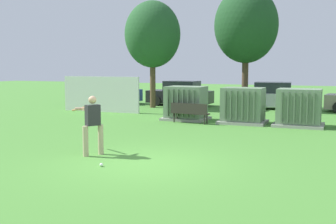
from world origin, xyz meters
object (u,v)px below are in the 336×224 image
Objects in this scene: batter at (92,122)px; transformer_mid_east at (299,108)px; transformer_west at (186,104)px; parked_car_leftmost at (111,92)px; parked_car_right_of_center at (271,96)px; park_bench at (190,112)px; parked_car_left_of_center at (180,94)px; transformer_mid_west at (243,106)px; sports_ball at (101,165)px.

transformer_mid_east is at bearing 58.90° from batter.
batter is (0.20, -8.57, 0.19)m from transformer_west.
parked_car_right_of_center is (10.95, 0.28, 0.00)m from parked_car_leftmost.
park_bench is 0.43× the size of parked_car_left_of_center.
parked_car_left_of_center is 5.83m from parked_car_right_of_center.
transformer_mid_west is 0.48× the size of parked_car_right_of_center.
transformer_mid_east is at bearing -0.79° from transformer_mid_west.
parked_car_left_of_center is at bearing 112.77° from transformer_west.
parked_car_leftmost is at bearing 118.29° from batter.
transformer_west is 23.33× the size of sports_ball.
sports_ball is at bearing -48.95° from batter.
sports_ball is (-4.07, -9.51, -0.74)m from transformer_mid_east.
transformer_west and transformer_mid_east have the same top height.
parked_car_leftmost is (-13.20, 6.76, -0.04)m from transformer_mid_east.
sports_ball is 16.93m from parked_car_left_of_center.
transformer_mid_east is at bearing -2.06° from transformer_west.
parked_car_right_of_center reaches higher than sports_ball.
sports_ball is (0.98, -1.13, -0.93)m from batter.
transformer_mid_west and parked_car_right_of_center have the same top height.
sports_ball is 18.66m from parked_car_leftmost.
sports_ball is 16.65m from parked_car_right_of_center.
batter is 0.40× the size of parked_car_leftmost.
sports_ball is at bearing -96.30° from parked_car_right_of_center.
transformer_west is 1.00× the size of transformer_mid_west.
parked_car_left_of_center is (-8.07, 6.92, -0.04)m from transformer_mid_east.
batter is at bearing -78.82° from parked_car_left_of_center.
transformer_mid_east is (2.43, -0.03, 0.00)m from transformer_mid_west.
transformer_mid_west is 0.49× the size of parked_car_leftmost.
park_bench is 7.51m from batter.
transformer_west is 7.30m from parked_car_left_of_center.
parked_car_right_of_center is at bearing 72.91° from park_bench.
park_bench is 0.43× the size of parked_car_leftmost.
batter is 15.60m from parked_car_left_of_center.
park_bench is 8.29m from parked_car_right_of_center.
transformer_west is at bearing -67.23° from parked_car_left_of_center.
transformer_mid_west is 2.44m from park_bench.
batter reaches higher than parked_car_left_of_center.
batter reaches higher than sports_ball.
parked_car_right_of_center is (1.82, 16.54, 0.71)m from sports_ball.
park_bench is 20.38× the size of sports_ball.
transformer_mid_west is at bearing -3.17° from transformer_west.
transformer_mid_east is 9.78m from batter.
batter is at bearing -121.10° from transformer_mid_east.
sports_ball is 0.02× the size of parked_car_right_of_center.
transformer_mid_east is 10.64m from parked_car_left_of_center.
parked_car_leftmost is 5.12m from parked_car_left_of_center.
transformer_mid_west and parked_car_left_of_center have the same top height.
transformer_west reaches higher than park_bench.
transformer_mid_east reaches higher than sports_ball.
park_bench is 1.05× the size of batter.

